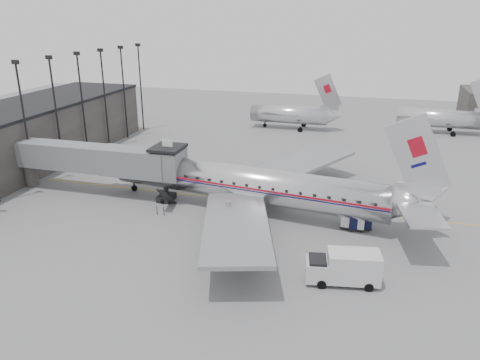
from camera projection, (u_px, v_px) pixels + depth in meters
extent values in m
plane|color=slate|center=(235.00, 222.00, 48.16)|extent=(160.00, 160.00, 0.00)
cube|color=#383633|center=(20.00, 138.00, 64.52)|extent=(12.00, 46.00, 8.00)
cube|color=gold|center=(276.00, 204.00, 52.82)|extent=(60.00, 0.15, 0.01)
cube|color=slate|center=(66.00, 156.00, 55.57)|extent=(12.00, 2.80, 3.00)
cube|color=slate|center=(135.00, 162.00, 53.27)|extent=(8.00, 3.00, 3.10)
cube|color=slate|center=(169.00, 164.00, 52.61)|extent=(3.20, 3.60, 3.20)
cube|color=black|center=(168.00, 148.00, 51.96)|extent=(3.40, 3.80, 0.30)
cube|color=white|center=(167.00, 143.00, 51.79)|extent=(1.20, 0.15, 0.80)
cylinder|color=black|center=(166.00, 189.00, 53.32)|extent=(0.56, 0.56, 2.80)
cube|color=black|center=(167.00, 197.00, 53.67)|extent=(1.60, 2.20, 0.70)
cylinder|color=black|center=(163.00, 201.00, 52.79)|extent=(0.30, 0.60, 0.60)
cylinder|color=black|center=(170.00, 195.00, 54.60)|extent=(0.30, 0.60, 0.60)
cylinder|color=#383633|center=(31.00, 175.00, 57.96)|extent=(1.60, 1.60, 2.80)
cube|color=black|center=(167.00, 196.00, 50.92)|extent=(0.90, 3.20, 2.90)
cylinder|color=black|center=(25.00, 126.00, 56.24)|extent=(0.24, 0.24, 15.00)
cube|color=black|center=(15.00, 62.00, 53.69)|extent=(0.90, 0.25, 0.50)
cylinder|color=black|center=(57.00, 116.00, 61.67)|extent=(0.24, 0.24, 15.00)
cube|color=black|center=(49.00, 57.00, 59.11)|extent=(0.90, 0.25, 0.50)
cylinder|color=black|center=(83.00, 107.00, 67.10)|extent=(0.24, 0.24, 15.00)
cube|color=black|center=(77.00, 53.00, 64.54)|extent=(0.90, 0.25, 0.50)
cylinder|color=black|center=(105.00, 100.00, 72.53)|extent=(0.24, 0.24, 15.00)
cube|color=black|center=(100.00, 50.00, 69.97)|extent=(0.90, 0.25, 0.50)
cylinder|color=black|center=(124.00, 94.00, 77.96)|extent=(0.24, 0.24, 15.00)
cube|color=black|center=(120.00, 47.00, 75.40)|extent=(0.90, 0.25, 0.50)
cylinder|color=black|center=(141.00, 88.00, 83.39)|extent=(0.24, 0.24, 15.00)
cube|color=black|center=(138.00, 45.00, 80.83)|extent=(0.90, 0.25, 0.50)
cylinder|color=silver|center=(289.00, 115.00, 85.79)|extent=(14.00, 3.20, 3.20)
cube|color=silver|center=(328.00, 92.00, 82.55)|extent=(5.17, 0.26, 6.52)
cylinder|color=black|center=(265.00, 124.00, 87.65)|extent=(0.24, 0.24, 1.00)
cylinder|color=silver|center=(438.00, 118.00, 82.77)|extent=(14.00, 3.20, 3.20)
cylinder|color=black|center=(410.00, 128.00, 84.63)|extent=(0.24, 0.24, 1.00)
cylinder|color=silver|center=(244.00, 183.00, 50.23)|extent=(31.07, 7.70, 3.80)
cone|color=silver|center=(115.00, 164.00, 56.48)|extent=(3.54, 4.17, 3.80)
cone|color=silver|center=(414.00, 204.00, 43.73)|extent=(4.54, 4.11, 3.61)
cube|color=maroon|center=(244.00, 181.00, 50.15)|extent=(31.08, 7.75, 0.19)
cube|color=#0A094E|center=(244.00, 183.00, 50.23)|extent=(31.08, 7.75, 0.10)
cube|color=silver|center=(417.00, 156.00, 42.23)|extent=(6.30, 1.11, 7.90)
cube|color=gray|center=(296.00, 165.00, 57.20)|extent=(13.38, 16.99, 1.22)
cube|color=gray|center=(236.00, 225.00, 41.20)|extent=(10.14, 17.37, 1.22)
cylinder|color=gray|center=(266.00, 182.00, 55.21)|extent=(3.74, 2.59, 2.16)
cylinder|color=gray|center=(228.00, 216.00, 45.96)|extent=(3.74, 2.59, 2.16)
cylinder|color=black|center=(134.00, 186.00, 56.36)|extent=(0.21, 0.21, 1.34)
cylinder|color=black|center=(270.00, 198.00, 52.59)|extent=(0.27, 0.27, 1.44)
cylinder|color=black|center=(270.00, 200.00, 52.68)|extent=(1.07, 0.49, 1.03)
cylinder|color=black|center=(253.00, 216.00, 47.97)|extent=(0.27, 0.27, 1.44)
cylinder|color=black|center=(253.00, 218.00, 48.06)|extent=(1.07, 0.49, 1.03)
cube|color=silver|center=(354.00, 266.00, 36.92)|extent=(4.41, 2.93, 2.38)
cube|color=silver|center=(317.00, 269.00, 37.35)|extent=(2.15, 2.43, 1.59)
cube|color=black|center=(318.00, 262.00, 37.12)|extent=(1.67, 2.13, 0.68)
cylinder|color=black|center=(322.00, 284.00, 36.61)|extent=(0.76, 0.40, 0.73)
cylinder|color=black|center=(320.00, 271.00, 38.51)|extent=(0.76, 0.40, 0.73)
cylinder|color=black|center=(369.00, 287.00, 36.25)|extent=(0.76, 0.40, 0.73)
cylinder|color=black|center=(365.00, 273.00, 38.16)|extent=(0.76, 0.40, 0.73)
cube|color=black|center=(359.00, 219.00, 46.50)|extent=(2.63, 2.32, 1.53)
cube|color=black|center=(358.00, 226.00, 46.78)|extent=(2.77, 2.46, 0.13)
cylinder|color=black|center=(351.00, 230.00, 46.11)|extent=(0.35, 0.24, 0.33)
cylinder|color=black|center=(369.00, 229.00, 46.26)|extent=(0.35, 0.24, 0.33)
cylinder|color=black|center=(347.00, 224.00, 47.33)|extent=(0.35, 0.24, 0.33)
cylinder|color=black|center=(364.00, 224.00, 47.49)|extent=(0.35, 0.24, 0.33)
cube|color=silver|center=(354.00, 218.00, 46.61)|extent=(2.42, 1.91, 1.59)
cube|color=black|center=(353.00, 226.00, 46.90)|extent=(2.54, 2.03, 0.14)
cylinder|color=black|center=(343.00, 228.00, 46.63)|extent=(0.35, 0.17, 0.34)
cylinder|color=black|center=(361.00, 231.00, 46.01)|extent=(0.35, 0.17, 0.34)
cylinder|color=black|center=(345.00, 222.00, 47.82)|extent=(0.35, 0.17, 0.34)
cylinder|color=black|center=(363.00, 225.00, 47.20)|extent=(0.35, 0.17, 0.34)
imported|color=#8FBB16|center=(232.00, 235.00, 43.77)|extent=(0.61, 0.43, 1.60)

